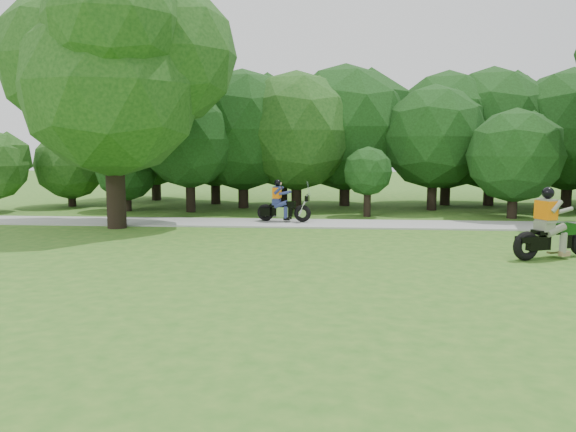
{
  "coord_description": "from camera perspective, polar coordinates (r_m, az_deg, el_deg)",
  "views": [
    {
      "loc": [
        -2.72,
        -13.03,
        3.0
      ],
      "look_at": [
        -3.98,
        2.62,
        1.0
      ],
      "focal_mm": 35.0,
      "sensor_mm": 36.0,
      "label": 1
    }
  ],
  "objects": [
    {
      "name": "tree_line",
      "position": [
        27.79,
        14.24,
        8.08
      ],
      "size": [
        40.08,
        11.31,
        7.08
      ],
      "color": "black",
      "rests_on": "ground"
    },
    {
      "name": "ground",
      "position": [
        13.65,
        16.05,
        -5.72
      ],
      "size": [
        100.0,
        100.0,
        0.0
      ],
      "primitive_type": "plane",
      "color": "#2C631C",
      "rests_on": "ground"
    },
    {
      "name": "walkway",
      "position": [
        21.41,
        11.84,
        -0.86
      ],
      "size": [
        60.0,
        2.2,
        0.06
      ],
      "primitive_type": "cube",
      "color": "gray",
      "rests_on": "ground"
    },
    {
      "name": "chopper_motorcycle",
      "position": [
        16.32,
        25.2,
        -1.52
      ],
      "size": [
        2.57,
        1.48,
        1.91
      ],
      "rotation": [
        0.0,
        0.0,
        0.42
      ],
      "color": "black",
      "rests_on": "ground"
    },
    {
      "name": "touring_motorcycle",
      "position": [
        21.53,
        -0.76,
        0.99
      ],
      "size": [
        2.12,
        0.8,
        1.61
      ],
      "rotation": [
        0.0,
        0.0,
        -0.14
      ],
      "color": "black",
      "rests_on": "walkway"
    },
    {
      "name": "big_tree_west",
      "position": [
        21.54,
        -17.28,
        14.3
      ],
      "size": [
        8.64,
        6.56,
        9.96
      ],
      "color": "black",
      "rests_on": "ground"
    }
  ]
}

